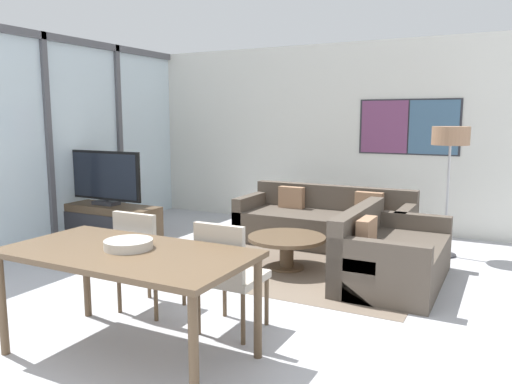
{
  "coord_description": "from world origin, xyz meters",
  "views": [
    {
      "loc": [
        2.08,
        -1.98,
        1.7
      ],
      "look_at": [
        -0.19,
        2.4,
        0.95
      ],
      "focal_mm": 35.0,
      "sensor_mm": 36.0,
      "label": 1
    }
  ],
  "objects": [
    {
      "name": "floor_lamp",
      "position": [
        1.4,
        4.38,
        1.39
      ],
      "size": [
        0.44,
        0.44,
        1.58
      ],
      "color": "#2D2D33",
      "rests_on": "ground_plane"
    },
    {
      "name": "television",
      "position": [
        -2.96,
        3.18,
        0.85
      ],
      "size": [
        1.23,
        0.2,
        0.76
      ],
      "color": "#2D2D33",
      "rests_on": "tv_console"
    },
    {
      "name": "area_rug",
      "position": [
        -0.11,
        3.01,
        0.0
      ],
      "size": [
        2.95,
        1.86,
        0.01
      ],
      "color": "#706051",
      "rests_on": "ground_plane"
    },
    {
      "name": "sofa_side",
      "position": [
        0.98,
        3.08,
        0.26
      ],
      "size": [
        0.93,
        1.59,
        0.75
      ],
      "rotation": [
        0.0,
        0.0,
        1.57
      ],
      "color": "#51473D",
      "rests_on": "ground_plane"
    },
    {
      "name": "fruit_bowl",
      "position": [
        -0.29,
        0.64,
        0.81
      ],
      "size": [
        0.34,
        0.34,
        0.06
      ],
      "color": "#B7B2A8",
      "rests_on": "dining_table"
    },
    {
      "name": "wall_back",
      "position": [
        0.02,
        5.48,
        1.4
      ],
      "size": [
        8.11,
        0.09,
        2.8
      ],
      "color": "silver",
      "rests_on": "ground_plane"
    },
    {
      "name": "coffee_table",
      "position": [
        -0.11,
        3.01,
        0.28
      ],
      "size": [
        0.87,
        0.87,
        0.37
      ],
      "color": "brown",
      "rests_on": "ground_plane"
    },
    {
      "name": "sofa_main",
      "position": [
        -0.11,
        4.3,
        0.26
      ],
      "size": [
        2.29,
        0.93,
        0.75
      ],
      "color": "#51473D",
      "rests_on": "ground_plane"
    },
    {
      "name": "tv_console",
      "position": [
        -2.96,
        3.18,
        0.24
      ],
      "size": [
        1.63,
        0.47,
        0.47
      ],
      "color": "brown",
      "rests_on": "ground_plane"
    },
    {
      "name": "dining_chair_centre",
      "position": [
        0.16,
        1.24,
        0.51
      ],
      "size": [
        0.46,
        0.46,
        0.9
      ],
      "color": "#B2A899",
      "rests_on": "ground_plane"
    },
    {
      "name": "dining_chair_left",
      "position": [
        -0.7,
        1.29,
        0.51
      ],
      "size": [
        0.46,
        0.46,
        0.9
      ],
      "color": "#B2A899",
      "rests_on": "ground_plane"
    },
    {
      "name": "dining_table",
      "position": [
        -0.27,
        0.6,
        0.7
      ],
      "size": [
        1.76,
        0.91,
        0.78
      ],
      "color": "brown",
      "rests_on": "ground_plane"
    },
    {
      "name": "window_wall_left",
      "position": [
        -3.55,
        2.74,
        1.53
      ],
      "size": [
        0.07,
        5.48,
        2.8
      ],
      "color": "silver",
      "rests_on": "ground_plane"
    }
  ]
}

